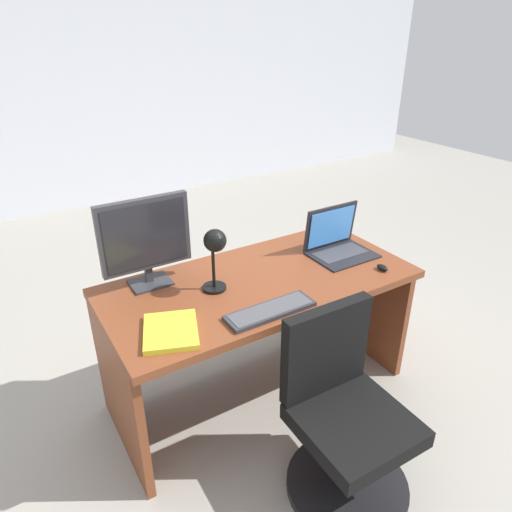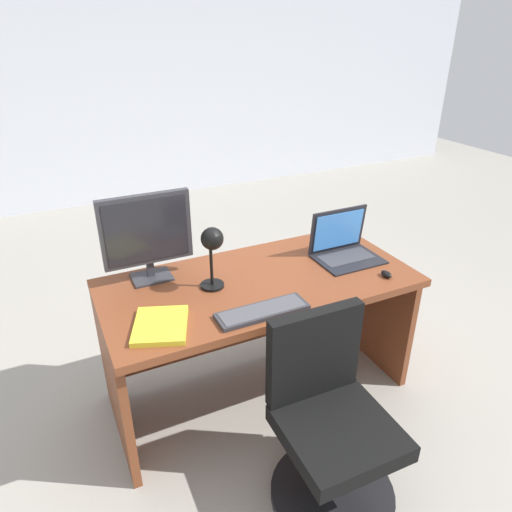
% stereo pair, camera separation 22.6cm
% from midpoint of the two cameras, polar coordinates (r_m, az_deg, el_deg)
% --- Properties ---
extents(ground, '(12.00, 12.00, 0.00)m').
position_cam_midpoint_polar(ground, '(3.99, -7.49, -2.65)').
color(ground, gray).
extents(back_wall, '(10.00, 0.10, 2.80)m').
position_cam_midpoint_polar(back_wall, '(5.68, -16.17, 20.28)').
color(back_wall, silver).
rests_on(back_wall, ground).
extents(desk, '(1.62, 0.77, 0.74)m').
position_cam_midpoint_polar(desk, '(2.56, 2.48, -6.59)').
color(desk, brown).
rests_on(desk, ground).
extents(monitor, '(0.45, 0.16, 0.46)m').
position_cam_midpoint_polar(monitor, '(2.35, -10.58, 2.75)').
color(monitor, '#2D2D33').
rests_on(monitor, desk).
extents(laptop, '(0.35, 0.28, 0.27)m').
position_cam_midpoint_polar(laptop, '(2.70, 12.89, 1.59)').
color(laptop, black).
rests_on(laptop, desk).
extents(keyboard, '(0.43, 0.13, 0.02)m').
position_cam_midpoint_polar(keyboard, '(2.14, 3.83, -6.85)').
color(keyboard, '#2D2D33').
rests_on(keyboard, desk).
extents(mouse, '(0.04, 0.07, 0.03)m').
position_cam_midpoint_polar(mouse, '(2.56, 18.14, -2.19)').
color(mouse, black).
rests_on(mouse, desk).
extents(desk_lamp, '(0.12, 0.14, 0.33)m').
position_cam_midpoint_polar(desk_lamp, '(2.22, -2.50, 1.14)').
color(desk_lamp, black).
rests_on(desk_lamp, desk).
extents(book, '(0.31, 0.34, 0.02)m').
position_cam_midpoint_polar(book, '(2.07, -8.53, -8.50)').
color(book, yellow).
rests_on(book, desk).
extents(office_chair, '(0.56, 0.56, 0.87)m').
position_cam_midpoint_polar(office_chair, '(2.20, 12.11, -20.28)').
color(office_chair, black).
rests_on(office_chair, ground).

